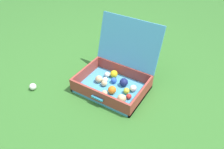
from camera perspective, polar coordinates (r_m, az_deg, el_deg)
ground_plane at (r=2.07m, az=-1.98°, el=-2.97°), size 16.00×16.00×0.00m
open_suitcase at (r=2.00m, az=1.16°, el=-0.06°), size 0.60×0.60×0.56m
stray_ball_on_grass at (r=2.14m, az=-19.60°, el=-2.95°), size 0.06×0.06×0.06m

